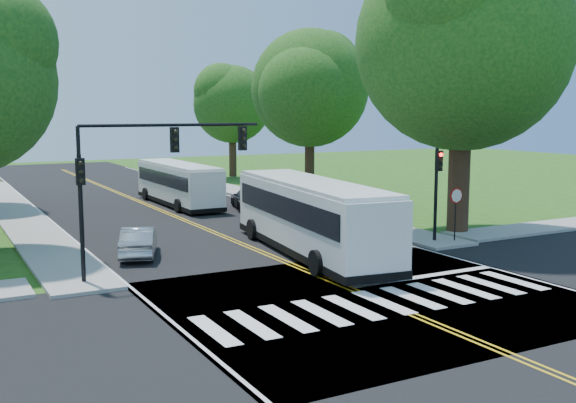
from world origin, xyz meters
TOP-DOWN VIEW (x-y plane):
  - ground at (0.00, 0.00)m, footprint 140.00×140.00m
  - road at (0.00, 18.00)m, footprint 14.00×96.00m
  - cross_road at (0.00, 0.00)m, footprint 60.00×12.00m
  - center_line at (0.00, 22.00)m, footprint 0.36×70.00m
  - edge_line_w at (-6.80, 22.00)m, footprint 0.12×70.00m
  - edge_line_e at (6.80, 22.00)m, footprint 0.12×70.00m
  - crosswalk at (0.00, -0.50)m, footprint 12.60×3.00m
  - stop_bar at (3.50, 1.60)m, footprint 6.60×0.40m
  - sidewalk_nw at (-8.30, 25.00)m, footprint 2.60×40.00m
  - sidewalk_ne at (8.30, 25.00)m, footprint 2.60×40.00m
  - tree_ne_big at (11.00, 8.00)m, footprint 10.80×10.80m
  - tree_east_mid at (11.50, 24.00)m, footprint 8.40×8.40m
  - tree_east_far at (12.50, 40.00)m, footprint 7.20×7.20m
  - signal_nw at (-5.86, 6.43)m, footprint 7.15×0.46m
  - signal_ne at (8.20, 6.44)m, footprint 0.30×0.46m
  - stop_sign at (9.00, 5.98)m, footprint 0.76×0.08m
  - bus_lead at (1.77, 7.23)m, footprint 4.28×12.75m
  - bus_follow at (1.84, 24.87)m, footprint 2.68×10.83m
  - hatchback at (-5.08, 10.27)m, footprint 2.66×4.21m
  - suv at (5.10, 8.87)m, footprint 3.74×5.57m
  - dark_sedan at (5.17, 20.83)m, footprint 3.05×4.97m

SIDE VIEW (x-z plane):
  - ground at x=0.00m, z-range 0.00..0.00m
  - road at x=0.00m, z-range 0.00..0.01m
  - cross_road at x=0.00m, z-range 0.00..0.01m
  - center_line at x=0.00m, z-range 0.01..0.02m
  - edge_line_w at x=-6.80m, z-range 0.01..0.02m
  - edge_line_e at x=6.80m, z-range 0.01..0.02m
  - crosswalk at x=0.00m, z-range 0.01..0.02m
  - stop_bar at x=3.50m, z-range 0.01..0.02m
  - sidewalk_nw at x=-8.30m, z-range 0.00..0.15m
  - sidewalk_ne at x=8.30m, z-range 0.00..0.15m
  - hatchback at x=-5.08m, z-range 0.01..1.32m
  - dark_sedan at x=5.17m, z-range 0.01..1.36m
  - suv at x=5.10m, z-range 0.01..1.43m
  - bus_follow at x=1.84m, z-range 0.09..2.88m
  - bus_lead at x=1.77m, z-range 0.10..3.34m
  - stop_sign at x=9.00m, z-range 0.77..3.30m
  - signal_ne at x=8.20m, z-range 0.76..5.16m
  - signal_nw at x=-5.86m, z-range 1.55..7.21m
  - tree_east_far at x=12.50m, z-range 1.69..12.03m
  - tree_east_mid at x=11.50m, z-range 1.89..13.82m
  - tree_ne_big at x=11.00m, z-range 2.17..17.08m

